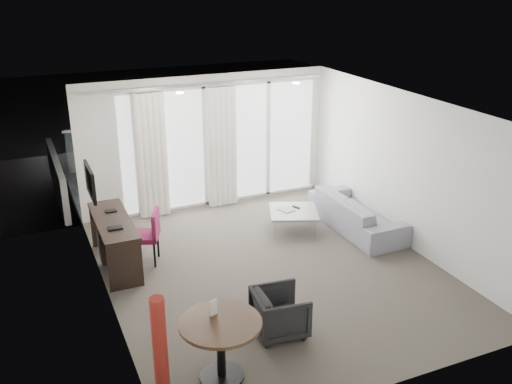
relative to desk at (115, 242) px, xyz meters
name	(u,v)px	position (x,y,z in m)	size (l,w,h in m)	color
floor	(271,269)	(2.21, -1.12, -0.40)	(5.00, 6.00, 0.00)	#4A443C
ceiling	(273,108)	(2.21, -1.12, 2.20)	(5.00, 6.00, 0.00)	white
wall_left	(103,220)	(-0.29, -1.12, 0.90)	(0.00, 6.00, 2.60)	silver
wall_right	(408,171)	(4.71, -1.12, 0.90)	(0.00, 6.00, 2.60)	silver
wall_front	(393,288)	(2.21, -4.12, 0.90)	(5.00, 0.00, 2.60)	silver
window_panel	(222,145)	(2.51, 1.86, 0.80)	(4.00, 0.02, 2.38)	white
window_frame	(222,145)	(2.51, 1.85, 0.80)	(4.10, 0.06, 2.44)	white
curtain_left	(152,156)	(1.06, 1.70, 0.80)	(0.60, 0.20, 2.38)	white
curtain_right	(222,147)	(2.46, 1.70, 0.80)	(0.60, 0.20, 2.38)	white
curtain_track	(208,84)	(2.21, 1.70, 2.05)	(4.80, 0.04, 0.04)	#B2B2B7
downlight_a	(180,93)	(1.31, 0.48, 2.19)	(0.12, 0.12, 0.02)	#FFE0B2
downlight_b	(296,83)	(3.41, 0.48, 2.19)	(0.12, 0.12, 0.02)	#FFE0B2
desk	(115,242)	(0.00, 0.00, 0.00)	(0.53, 1.70, 0.80)	black
tv	(90,182)	(-0.24, 0.33, 0.95)	(0.05, 0.80, 0.50)	black
desk_chair	(144,237)	(0.45, -0.08, 0.05)	(0.49, 0.46, 0.89)	maroon
round_table	(221,350)	(0.60, -3.22, -0.02)	(0.95, 0.95, 0.76)	#3C2616
menu_card	(213,318)	(0.57, -3.06, 0.32)	(0.11, 0.02, 0.20)	white
red_lamp	(160,350)	(-0.11, -3.30, 0.24)	(0.26, 0.26, 1.29)	maroon
tub_armchair	(280,312)	(1.60, -2.70, -0.10)	(0.65, 0.67, 0.61)	black
coffee_table	(293,220)	(3.20, 0.04, -0.21)	(0.84, 0.84, 0.38)	gray
remote	(296,208)	(3.31, 0.16, -0.04)	(0.05, 0.14, 0.02)	black
magazine	(286,211)	(3.10, 0.13, -0.04)	(0.22, 0.29, 0.02)	gray
sofa	(356,213)	(4.28, -0.37, -0.09)	(2.14, 0.84, 0.63)	gray
terrace_slab	(200,180)	(2.51, 3.38, -0.46)	(5.60, 3.00, 0.12)	#4D4D50
rattan_chair_a	(216,161)	(2.90, 3.35, -0.03)	(0.50, 0.50, 0.73)	#3F301E
rattan_chair_b	(274,146)	(4.56, 3.73, 0.00)	(0.55, 0.55, 0.80)	#3F301E
rattan_table	(252,164)	(3.74, 3.20, -0.17)	(0.47, 0.47, 0.47)	#3F301E
balustrade	(180,140)	(2.51, 4.83, 0.10)	(5.50, 0.06, 1.05)	#B2B2B7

